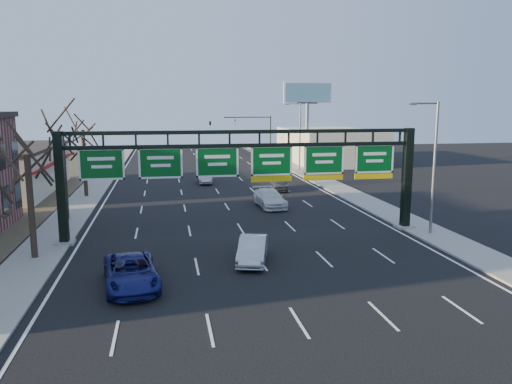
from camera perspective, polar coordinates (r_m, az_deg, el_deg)
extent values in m
plane|color=black|center=(26.65, 1.51, -9.37)|extent=(160.00, 160.00, 0.00)
cube|color=gray|center=(46.08, -19.68, -1.58)|extent=(3.00, 120.00, 0.12)
cube|color=gray|center=(48.89, 11.41, -0.55)|extent=(3.00, 120.00, 0.12)
cube|color=white|center=(45.76, -3.66, -1.16)|extent=(21.60, 120.00, 0.01)
cube|color=black|center=(33.64, -21.37, 0.35)|extent=(0.55, 0.55, 7.20)
cube|color=gray|center=(34.36, -21.00, -5.42)|extent=(1.20, 1.20, 0.20)
cube|color=black|center=(37.10, 16.86, 1.45)|extent=(0.55, 0.55, 7.20)
cube|color=gray|center=(37.75, 16.59, -3.81)|extent=(1.20, 1.20, 0.20)
cube|color=black|center=(33.06, -1.32, 6.89)|extent=(23.40, 0.25, 0.25)
cube|color=black|center=(33.12, -1.31, 5.34)|extent=(23.40, 0.25, 0.25)
cube|color=#054D17|center=(33.05, -17.23, 3.05)|extent=(2.80, 0.10, 2.00)
cube|color=#054D17|center=(32.81, -10.84, 3.28)|extent=(2.80, 0.10, 2.00)
cube|color=#054D17|center=(32.98, -4.45, 3.46)|extent=(2.80, 0.10, 2.00)
cube|color=#054D17|center=(33.56, 1.79, 3.60)|extent=(2.80, 0.10, 2.00)
cube|color=yellow|center=(33.71, 1.78, 1.54)|extent=(2.80, 0.10, 0.40)
cube|color=#054D17|center=(34.52, 7.77, 3.69)|extent=(2.80, 0.10, 2.00)
cube|color=yellow|center=(34.67, 7.72, 1.68)|extent=(2.80, 0.10, 0.40)
cube|color=#054D17|center=(35.83, 13.37, 3.74)|extent=(2.80, 0.10, 2.00)
cube|color=yellow|center=(35.97, 13.29, 1.81)|extent=(2.80, 0.10, 0.40)
cube|color=beige|center=(56.40, -27.12, 2.13)|extent=(10.00, 18.00, 4.40)
cube|color=maroon|center=(55.06, -22.09, 3.17)|extent=(1.20, 18.00, 0.40)
cube|color=beige|center=(79.00, 8.28, 5.28)|extent=(12.00, 20.00, 5.00)
cylinder|color=#2F221A|center=(31.07, -24.34, -1.43)|extent=(0.36, 0.36, 6.08)
cylinder|color=#2F221A|center=(40.66, -21.07, 1.84)|extent=(0.36, 0.36, 6.84)
cylinder|color=#2F221A|center=(50.47, -19.01, 3.20)|extent=(0.36, 0.36, 6.46)
cylinder|color=slate|center=(35.66, 19.69, 2.62)|extent=(0.20, 0.20, 9.00)
cylinder|color=slate|center=(34.96, 18.82, 9.77)|extent=(1.80, 0.12, 0.12)
cube|color=slate|center=(34.54, 17.49, 9.76)|extent=(0.50, 0.22, 0.15)
cylinder|color=slate|center=(67.14, 5.04, 6.35)|extent=(0.20, 0.20, 9.00)
cylinder|color=slate|center=(66.78, 4.34, 10.11)|extent=(1.80, 0.12, 0.12)
cube|color=slate|center=(66.55, 3.58, 10.08)|extent=(0.50, 0.22, 0.15)
cylinder|color=slate|center=(72.60, 5.82, 6.51)|extent=(0.50, 0.50, 9.00)
cube|color=slate|center=(72.47, 5.89, 10.06)|extent=(3.00, 0.30, 0.20)
cube|color=white|center=(72.49, 5.91, 11.25)|extent=(7.00, 0.30, 3.00)
cube|color=#548DA8|center=(72.30, 5.95, 11.25)|extent=(6.60, 0.05, 2.60)
cylinder|color=black|center=(81.57, 1.67, 6.23)|extent=(0.18, 0.18, 7.00)
cylinder|color=black|center=(80.71, -0.99, 8.54)|extent=(7.60, 0.14, 0.14)
imported|color=black|center=(80.43, -2.40, 7.95)|extent=(0.20, 0.20, 1.00)
imported|color=black|center=(79.97, -5.27, 7.91)|extent=(0.54, 0.54, 1.62)
imported|color=navy|center=(25.43, -14.09, -8.86)|extent=(3.19, 5.67, 1.50)
imported|color=#B1B1B6|center=(28.40, -0.40, -6.62)|extent=(2.54, 4.57, 1.43)
imported|color=white|center=(43.53, 1.55, -0.72)|extent=(2.52, 5.34, 1.51)
imported|color=#45484A|center=(51.91, 2.66, 0.92)|extent=(1.92, 4.01, 1.32)
imported|color=#ACADB1|center=(56.87, -5.87, 1.69)|extent=(1.51, 4.15, 1.36)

